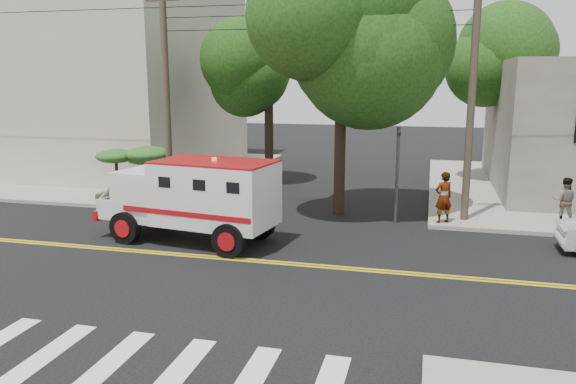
# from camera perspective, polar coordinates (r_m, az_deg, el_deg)

# --- Properties ---
(ground) EXTENTS (100.00, 100.00, 0.00)m
(ground) POSITION_cam_1_polar(r_m,az_deg,el_deg) (16.90, -3.48, -7.00)
(ground) COLOR black
(ground) RESTS_ON ground
(sidewalk_nw) EXTENTS (17.00, 17.00, 0.15)m
(sidewalk_nw) POSITION_cam_1_polar(r_m,az_deg,el_deg) (34.56, -18.17, 2.13)
(sidewalk_nw) COLOR gray
(sidewalk_nw) RESTS_ON ground
(building_left) EXTENTS (16.00, 14.00, 10.00)m
(building_left) POSITION_cam_1_polar(r_m,az_deg,el_deg) (36.51, -20.10, 10.49)
(building_left) COLOR #B3A792
(building_left) RESTS_ON sidewalk_nw
(utility_pole_left) EXTENTS (0.28, 0.28, 9.00)m
(utility_pole_left) POSITION_cam_1_polar(r_m,az_deg,el_deg) (23.73, -12.23, 9.18)
(utility_pole_left) COLOR #382D23
(utility_pole_left) RESTS_ON ground
(utility_pole_right) EXTENTS (0.28, 0.28, 9.00)m
(utility_pole_right) POSITION_cam_1_polar(r_m,az_deg,el_deg) (21.51, 18.13, 8.66)
(utility_pole_right) COLOR #382D23
(utility_pole_right) RESTS_ON ground
(tree_main) EXTENTS (6.08, 5.70, 9.85)m
(tree_main) POSITION_cam_1_polar(r_m,az_deg,el_deg) (21.74, 6.58, 16.29)
(tree_main) COLOR black
(tree_main) RESTS_ON ground
(tree_left) EXTENTS (4.48, 4.20, 7.70)m
(tree_left) POSITION_cam_1_polar(r_m,az_deg,el_deg) (28.09, -1.47, 12.26)
(tree_left) COLOR black
(tree_left) RESTS_ON ground
(tree_right) EXTENTS (4.80, 4.50, 8.20)m
(tree_right) POSITION_cam_1_polar(r_m,az_deg,el_deg) (31.28, 21.98, 12.04)
(tree_right) COLOR black
(tree_right) RESTS_ON ground
(traffic_signal) EXTENTS (0.15, 0.18, 3.60)m
(traffic_signal) POSITION_cam_1_polar(r_m,az_deg,el_deg) (21.11, 11.06, 2.76)
(traffic_signal) COLOR #3F3F42
(traffic_signal) RESTS_ON ground
(accessibility_sign) EXTENTS (0.45, 0.10, 2.02)m
(accessibility_sign) POSITION_cam_1_polar(r_m,az_deg,el_deg) (24.47, -13.00, 1.82)
(accessibility_sign) COLOR #3F3F42
(accessibility_sign) RESTS_ON ground
(palm_planter) EXTENTS (3.52, 2.63, 2.36)m
(palm_planter) POSITION_cam_1_polar(r_m,az_deg,el_deg) (25.40, -15.05, 2.71)
(palm_planter) COLOR #1E3314
(palm_planter) RESTS_ON sidewalk_nw
(armored_truck) EXTENTS (6.32, 3.17, 2.76)m
(armored_truck) POSITION_cam_1_polar(r_m,az_deg,el_deg) (18.71, -9.49, -0.33)
(armored_truck) COLOR silver
(armored_truck) RESTS_ON ground
(pedestrian_a) EXTENTS (0.82, 0.74, 1.89)m
(pedestrian_a) POSITION_cam_1_polar(r_m,az_deg,el_deg) (21.19, 15.52, -0.53)
(pedestrian_a) COLOR gray
(pedestrian_a) RESTS_ON sidewalk_ne
(pedestrian_b) EXTENTS (0.93, 0.79, 1.69)m
(pedestrian_b) POSITION_cam_1_polar(r_m,az_deg,el_deg) (22.76, 26.29, -0.76)
(pedestrian_b) COLOR gray
(pedestrian_b) RESTS_ON sidewalk_ne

